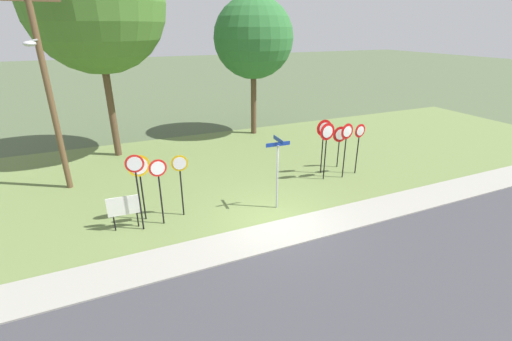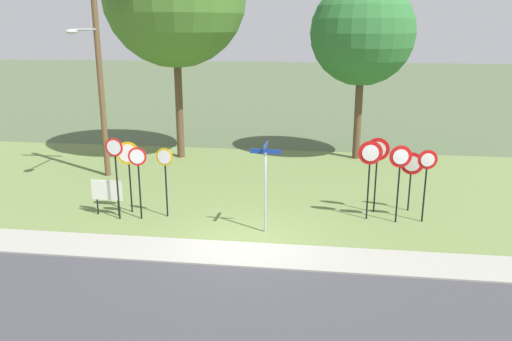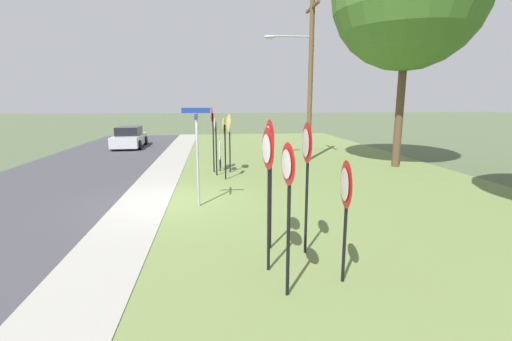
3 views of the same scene
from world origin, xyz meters
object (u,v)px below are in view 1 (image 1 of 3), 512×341
stop_sign_near_right (140,173)px  yield_sign_near_right (359,137)px  stop_sign_far_center (159,179)px  yield_sign_center (327,137)px  utility_pole (46,82)px  stop_sign_near_left (136,178)px  yield_sign_near_left (340,138)px  notice_board (124,208)px  oak_tree_left (94,2)px  yield_sign_far_right (324,133)px  yield_sign_far_left (347,138)px  oak_tree_right (253,38)px  street_name_post (277,167)px  stop_sign_far_left (180,173)px

stop_sign_near_right → yield_sign_near_right: bearing=-7.0°
stop_sign_far_center → yield_sign_center: size_ratio=0.92×
stop_sign_far_center → utility_pole: 6.37m
stop_sign_far_center → stop_sign_near_left: bearing=-176.8°
yield_sign_near_left → notice_board: bearing=-162.4°
oak_tree_left → yield_sign_center: bearing=-41.2°
stop_sign_near_right → yield_sign_near_left: 9.73m
stop_sign_far_center → yield_sign_far_right: bearing=6.8°
yield_sign_far_left → yield_sign_center: bearing=161.6°
notice_board → oak_tree_right: (8.87, 9.18, 5.12)m
oak_tree_left → street_name_post: bearing=-59.7°
yield_sign_far_left → yield_sign_near_right: bearing=3.5°
utility_pole → yield_sign_near_right: bearing=-16.3°
yield_sign_near_left → yield_sign_far_left: bearing=-107.8°
stop_sign_near_right → yield_sign_near_left: (9.62, 1.44, -0.29)m
stop_sign_near_left → yield_sign_near_right: size_ratio=1.14×
yield_sign_far_left → street_name_post: size_ratio=0.91×
notice_board → oak_tree_right: oak_tree_right is taller
oak_tree_right → yield_sign_center: bearing=-90.5°
utility_pole → oak_tree_right: (10.88, 4.71, 1.33)m
street_name_post → oak_tree_left: oak_tree_left is taller
yield_sign_far_left → notice_board: bearing=176.2°
yield_sign_center → oak_tree_left: 12.66m
yield_sign_near_left → street_name_post: size_ratio=0.74×
stop_sign_far_left → stop_sign_far_center: stop_sign_far_center is taller
stop_sign_far_center → yield_sign_center: (7.55, 1.00, 0.27)m
stop_sign_near_right → yield_sign_far_right: 8.48m
stop_sign_near_left → notice_board: 1.30m
stop_sign_near_right → oak_tree_right: size_ratio=0.30×
yield_sign_near_left → utility_pole: bearing=175.4°
stop_sign_far_left → street_name_post: 3.59m
yield_sign_far_right → oak_tree_right: oak_tree_right is taller
stop_sign_far_center → notice_board: (-1.25, 0.20, -0.94)m
yield_sign_center → stop_sign_far_left: bearing=-178.3°
stop_sign_near_right → yield_sign_far_right: size_ratio=0.95×
yield_sign_far_left → yield_sign_center: size_ratio=0.97×
yield_sign_near_left → yield_sign_far_right: size_ratio=0.80×
stop_sign_far_center → yield_sign_near_left: (9.06, 2.02, -0.21)m
utility_pole → notice_board: size_ratio=6.83×
stop_sign_near_right → oak_tree_left: (-0.43, 7.89, 5.81)m
stop_sign_near_right → utility_pole: 5.63m
stop_sign_far_left → yield_sign_near_left: (8.26, 1.68, -0.15)m
yield_sign_center → utility_pole: utility_pole is taller
street_name_post → oak_tree_right: oak_tree_right is taller
yield_sign_near_right → utility_pole: bearing=157.8°
stop_sign_far_center → stop_sign_near_right: bearing=128.2°
yield_sign_near_right → stop_sign_near_left: bearing=-179.7°
stop_sign_far_center → oak_tree_right: (7.62, 9.38, 4.18)m
stop_sign_near_right → yield_sign_center: 8.12m
stop_sign_near_right → yield_sign_near_right: stop_sign_near_right is taller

